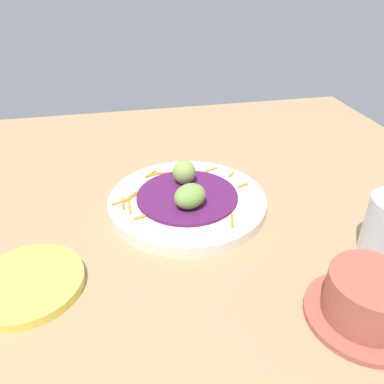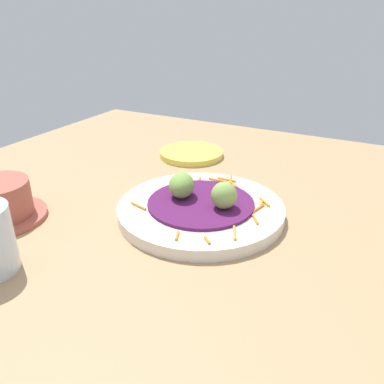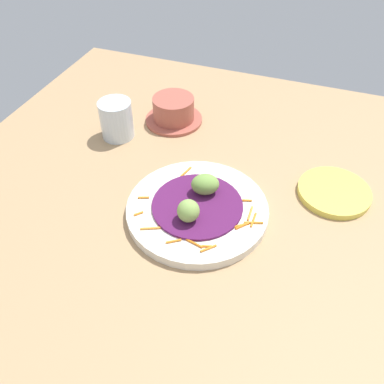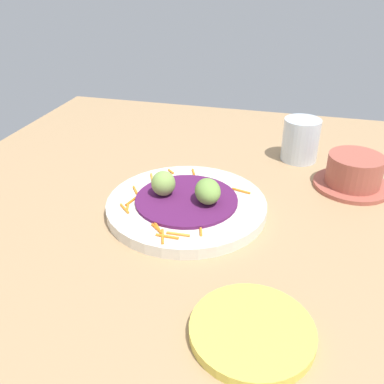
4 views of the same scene
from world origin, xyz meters
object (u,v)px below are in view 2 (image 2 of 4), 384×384
object	(u,v)px
guac_scoop_left	(224,195)
side_plate_small	(191,153)
main_plate	(201,210)
guac_scoop_center	(179,185)

from	to	relation	value
guac_scoop_left	side_plate_small	xyz separation A→B (cm)	(-18.68, 24.68, -3.96)
main_plate	guac_scoop_left	bearing A→B (deg)	-3.75
main_plate	side_plate_small	size ratio (longest dim) A/B	1.87
main_plate	guac_scoop_center	distance (cm)	5.46
guac_scoop_left	main_plate	bearing A→B (deg)	176.25
guac_scoop_left	side_plate_small	distance (cm)	31.20
guac_scoop_center	side_plate_small	distance (cm)	26.55
main_plate	side_plate_small	xyz separation A→B (cm)	(-14.53, 24.41, -0.30)
guac_scoop_center	guac_scoop_left	bearing A→B (deg)	-3.75
main_plate	guac_scoop_left	world-z (taller)	guac_scoop_left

